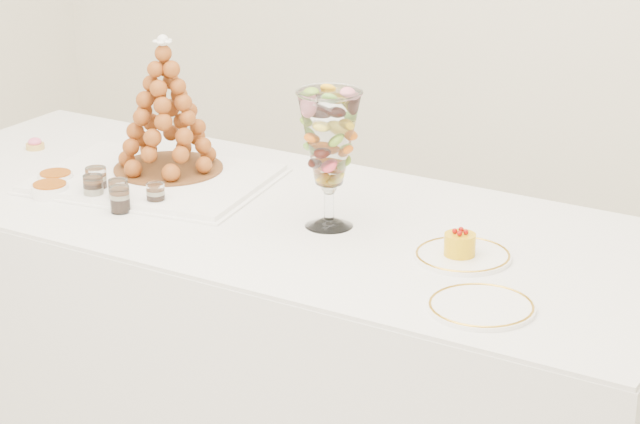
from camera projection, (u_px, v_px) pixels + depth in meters
The scene contains 15 objects.
buffet_table at pixel (270, 358), 3.31m from camera, with size 2.20×0.88×0.84m.
lace_tray at pixel (153, 179), 3.36m from camera, with size 0.59×0.45×0.02m, color white.
macaron_vase at pixel (329, 140), 2.99m from camera, with size 0.15×0.15×0.34m.
cake_plate at pixel (463, 256), 2.87m from camera, with size 0.22×0.22×0.01m, color white.
spare_plate at pixel (481, 307), 2.61m from camera, with size 0.23×0.23×0.01m, color white.
pink_tart at pixel (35, 144), 3.65m from camera, with size 0.05×0.05×0.03m.
verrine_a at pixel (96, 181), 3.26m from camera, with size 0.06×0.06×0.07m, color white.
verrine_b at pixel (119, 192), 3.19m from camera, with size 0.05×0.05×0.07m, color white.
verrine_c at pixel (156, 195), 3.18m from camera, with size 0.05×0.05×0.06m, color white.
verrine_d at pixel (93, 188), 3.22m from camera, with size 0.05×0.05×0.07m, color white.
verrine_e at pixel (120, 199), 3.14m from camera, with size 0.05×0.05×0.07m, color white.
ramekin_back at pixel (56, 179), 3.35m from camera, with size 0.09×0.09×0.03m, color white.
ramekin_front at pixel (50, 190), 3.26m from camera, with size 0.10×0.10×0.03m, color white.
croquembouche at pixel (166, 105), 3.35m from camera, with size 0.30×0.30×0.37m.
mousse_cake at pixel (460, 244), 2.85m from camera, with size 0.07×0.07×0.06m.
Camera 1 is at (1.50, -2.11, 1.94)m, focal length 70.00 mm.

